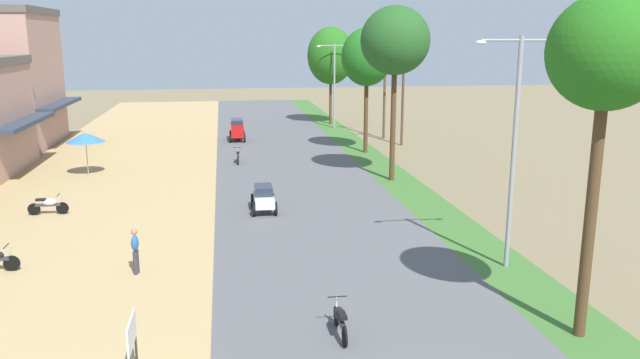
# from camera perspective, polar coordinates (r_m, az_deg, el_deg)

# --- Properties ---
(shophouse_far) EXTENTS (7.95, 9.14, 10.10)m
(shophouse_far) POSITION_cam_1_polar(r_m,az_deg,el_deg) (52.15, -27.01, 8.25)
(shophouse_far) COLOR tan
(shophouse_far) RESTS_ON ground
(parked_motorbike_third) EXTENTS (1.80, 0.54, 0.94)m
(parked_motorbike_third) POSITION_cam_1_polar(r_m,az_deg,el_deg) (31.19, -23.54, -2.08)
(parked_motorbike_third) COLOR black
(parked_motorbike_third) RESTS_ON dirt_shoulder
(street_signboard) EXTENTS (0.06, 1.30, 1.50)m
(street_signboard) POSITION_cam_1_polar(r_m,az_deg,el_deg) (15.89, -16.80, -13.59)
(street_signboard) COLOR #262628
(street_signboard) RESTS_ON dirt_shoulder
(vendor_umbrella) EXTENTS (2.20, 2.20, 2.52)m
(vendor_umbrella) POSITION_cam_1_polar(r_m,az_deg,el_deg) (38.96, -20.63, 3.62)
(vendor_umbrella) COLOR #99999E
(vendor_umbrella) RESTS_ON dirt_shoulder
(pedestrian_on_shoulder) EXTENTS (0.31, 0.40, 1.62)m
(pedestrian_on_shoulder) POSITION_cam_1_polar(r_m,az_deg,el_deg) (22.41, -16.51, -6.07)
(pedestrian_on_shoulder) COLOR #33333D
(pedestrian_on_shoulder) RESTS_ON dirt_shoulder
(median_tree_nearest) EXTENTS (2.95, 2.95, 9.10)m
(median_tree_nearest) POSITION_cam_1_polar(r_m,az_deg,el_deg) (17.28, 24.70, 10.20)
(median_tree_nearest) COLOR #4C351E
(median_tree_nearest) RESTS_ON median_strip
(median_tree_second) EXTENTS (3.79, 3.79, 9.64)m
(median_tree_second) POSITION_cam_1_polar(r_m,az_deg,el_deg) (34.97, 6.88, 12.41)
(median_tree_second) COLOR #4C351E
(median_tree_second) RESTS_ON median_strip
(median_tree_third) EXTENTS (3.49, 3.49, 8.61)m
(median_tree_third) POSITION_cam_1_polar(r_m,az_deg,el_deg) (43.52, 4.30, 11.05)
(median_tree_third) COLOR #4C351E
(median_tree_third) RESTS_ON median_strip
(median_tree_fourth) EXTENTS (4.28, 4.28, 8.86)m
(median_tree_fourth) POSITION_cam_1_polar(r_m,az_deg,el_deg) (58.16, 0.98, 11.22)
(median_tree_fourth) COLOR #4C351E
(median_tree_fourth) RESTS_ON median_strip
(streetlamp_near) EXTENTS (3.16, 0.20, 8.02)m
(streetlamp_near) POSITION_cam_1_polar(r_m,az_deg,el_deg) (22.27, 17.34, 3.60)
(streetlamp_near) COLOR gray
(streetlamp_near) RESTS_ON median_strip
(streetlamp_mid) EXTENTS (3.16, 0.20, 7.36)m
(streetlamp_mid) POSITION_cam_1_polar(r_m,az_deg,el_deg) (55.58, 1.32, 9.09)
(streetlamp_mid) COLOR gray
(streetlamp_mid) RESTS_ON median_strip
(utility_pole_near) EXTENTS (1.80, 0.20, 9.40)m
(utility_pole_near) POSITION_cam_1_polar(r_m,az_deg,el_deg) (50.21, 5.94, 9.26)
(utility_pole_near) COLOR brown
(utility_pole_near) RESTS_ON ground
(utility_pole_far) EXTENTS (1.80, 0.20, 8.22)m
(utility_pole_far) POSITION_cam_1_polar(r_m,az_deg,el_deg) (47.26, 7.59, 8.26)
(utility_pole_far) COLOR brown
(utility_pole_far) RESTS_ON ground
(car_sedan_white) EXTENTS (1.10, 2.26, 1.19)m
(car_sedan_white) POSITION_cam_1_polar(r_m,az_deg,el_deg) (29.22, -5.18, -1.61)
(car_sedan_white) COLOR silver
(car_sedan_white) RESTS_ON road_strip
(car_van_red) EXTENTS (1.19, 2.41, 1.67)m
(car_van_red) POSITION_cam_1_polar(r_m,az_deg,el_deg) (49.30, -7.58, 4.63)
(car_van_red) COLOR red
(car_van_red) RESTS_ON road_strip
(motorbike_ahead_second) EXTENTS (0.54, 1.80, 0.94)m
(motorbike_ahead_second) POSITION_cam_1_polar(r_m,az_deg,el_deg) (17.40, 1.85, -12.54)
(motorbike_ahead_second) COLOR black
(motorbike_ahead_second) RESTS_ON road_strip
(motorbike_ahead_third) EXTENTS (0.54, 1.80, 0.94)m
(motorbike_ahead_third) POSITION_cam_1_polar(r_m,az_deg,el_deg) (40.60, -7.50, 2.21)
(motorbike_ahead_third) COLOR black
(motorbike_ahead_third) RESTS_ON road_strip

